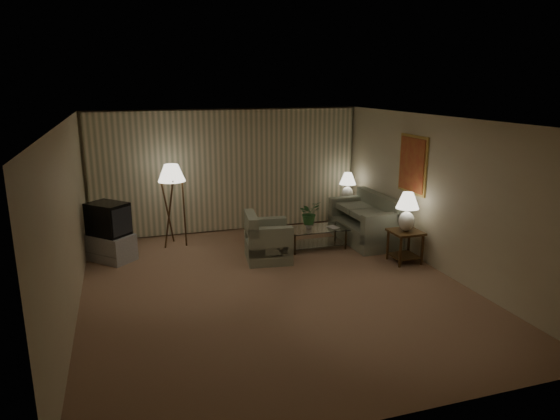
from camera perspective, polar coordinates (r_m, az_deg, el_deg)
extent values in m
plane|color=#8A674C|center=(8.26, -0.66, -8.75)|extent=(7.00, 7.00, 0.00)
cube|color=beige|center=(11.15, -5.99, 4.53)|extent=(6.00, 0.04, 2.70)
cube|color=beige|center=(7.55, -23.03, -1.35)|extent=(0.04, 7.00, 2.70)
cube|color=beige|center=(9.15, 17.59, 1.74)|extent=(0.04, 7.00, 2.70)
cube|color=white|center=(7.62, -0.72, 10.27)|extent=(6.00, 7.00, 0.04)
cube|color=beige|center=(11.08, -5.91, 4.46)|extent=(5.85, 0.12, 2.65)
cube|color=gold|center=(9.71, 14.95, 5.04)|extent=(0.03, 0.90, 1.10)
cube|color=#9F2B1D|center=(9.70, 14.83, 5.04)|extent=(0.02, 0.80, 1.00)
cube|color=gray|center=(10.61, 9.55, -2.47)|extent=(1.76, 0.89, 0.41)
cube|color=gray|center=(9.40, -1.37, -4.60)|extent=(1.06, 1.03, 0.37)
cube|color=#39230F|center=(9.45, 14.17, -2.44)|extent=(0.55, 0.55, 0.04)
cube|color=#39230F|center=(9.59, 14.00, -5.07)|extent=(0.47, 0.47, 0.02)
cylinder|color=#39230F|center=(9.25, 13.60, -4.74)|extent=(0.05, 0.05, 0.56)
cylinder|color=#39230F|center=(9.61, 12.22, -3.92)|extent=(0.05, 0.05, 0.56)
cylinder|color=#39230F|center=(9.48, 15.93, -4.41)|extent=(0.05, 0.05, 0.56)
cylinder|color=#39230F|center=(9.84, 14.50, -3.63)|extent=(0.05, 0.05, 0.56)
cube|color=#39230F|center=(11.58, 7.67, 0.96)|extent=(0.48, 0.41, 0.04)
cube|color=#39230F|center=(11.70, 7.59, -1.23)|extent=(0.41, 0.35, 0.02)
cylinder|color=#39230F|center=(11.44, 7.08, -0.74)|extent=(0.05, 0.05, 0.56)
cylinder|color=#39230F|center=(11.71, 6.45, -0.37)|extent=(0.05, 0.05, 0.56)
cylinder|color=#39230F|center=(11.61, 8.80, -0.59)|extent=(0.05, 0.05, 0.56)
cylinder|color=#39230F|center=(11.87, 8.14, -0.22)|extent=(0.05, 0.05, 0.56)
ellipsoid|color=white|center=(9.40, 14.25, -1.25)|extent=(0.29, 0.29, 0.37)
cylinder|color=white|center=(9.34, 14.33, 0.08)|extent=(0.03, 0.03, 0.08)
cone|color=#F0E8CD|center=(9.30, 14.39, 1.08)|extent=(0.42, 0.42, 0.29)
ellipsoid|color=white|center=(11.54, 7.70, 1.86)|extent=(0.27, 0.27, 0.33)
cylinder|color=white|center=(11.50, 7.73, 2.85)|extent=(0.03, 0.03, 0.08)
cone|color=#F0E8CD|center=(11.47, 7.76, 3.59)|extent=(0.38, 0.38, 0.27)
cube|color=silver|center=(10.01, 4.14, -2.12)|extent=(1.22, 0.66, 0.02)
cube|color=silver|center=(10.10, 4.11, -3.79)|extent=(1.13, 0.58, 0.01)
cylinder|color=#3A2B17|center=(9.66, 1.72, -4.00)|extent=(0.04, 0.04, 0.40)
cylinder|color=#3A2B17|center=(10.13, 0.73, -3.11)|extent=(0.04, 0.04, 0.40)
cylinder|color=#3A2B17|center=(10.05, 7.53, -3.38)|extent=(0.04, 0.04, 0.40)
cylinder|color=#3A2B17|center=(10.51, 6.32, -2.55)|extent=(0.04, 0.04, 0.40)
cube|color=#B0B0B2|center=(9.89, -18.80, -4.04)|extent=(1.40, 1.40, 0.50)
cube|color=black|center=(9.74, -19.06, -0.96)|extent=(1.20, 1.20, 0.60)
cylinder|color=#39230F|center=(10.17, -12.25, 3.09)|extent=(0.04, 0.04, 0.24)
cone|color=#F0E8CD|center=(10.14, -12.31, 4.17)|extent=(0.54, 0.54, 0.34)
cylinder|color=#A96339|center=(10.44, -1.81, -2.47)|extent=(0.86, 0.86, 0.44)
imported|color=white|center=(9.94, 3.34, -1.75)|extent=(0.17, 0.17, 0.14)
imported|color=#2E662D|center=(9.86, 3.37, -0.08)|extent=(0.50, 0.47, 0.45)
imported|color=olive|center=(10.01, 5.68, -2.05)|extent=(0.23, 0.27, 0.02)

